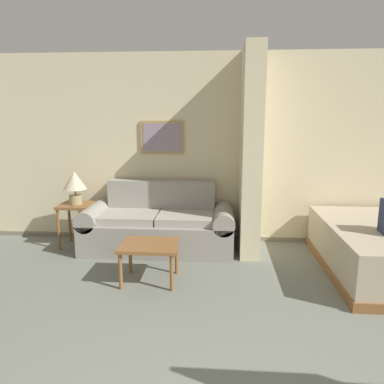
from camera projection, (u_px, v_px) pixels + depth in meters
name	position (u px, v px, depth m)	size (l,w,h in m)	color
wall_back	(235.00, 150.00, 5.20)	(7.63, 0.16, 2.60)	beige
wall_partition_pillar	(251.00, 153.00, 4.73)	(0.24, 0.80, 2.60)	beige
couch	(159.00, 226.00, 5.00)	(2.00, 0.84, 0.88)	gray
coffee_table	(149.00, 249.00, 3.99)	(0.61, 0.51, 0.42)	brown
side_table	(77.00, 212.00, 5.09)	(0.43, 0.43, 0.58)	brown
table_lamp	(75.00, 183.00, 5.01)	(0.31, 0.31, 0.45)	tan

